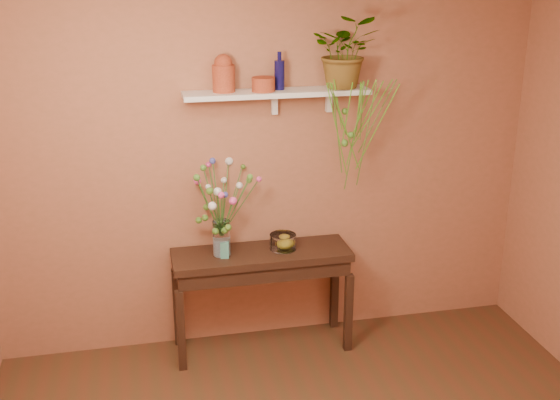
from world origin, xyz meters
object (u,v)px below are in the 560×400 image
at_px(spider_plant, 346,51).
at_px(glass_vase, 222,241).
at_px(glass_bowl, 283,242).
at_px(sideboard, 262,266).
at_px(terracotta_jug, 224,74).
at_px(bouquet, 219,194).
at_px(blue_bottle, 279,74).

xyz_separation_m(spider_plant, glass_vase, (-0.91, -0.10, -1.29)).
height_order(glass_vase, glass_bowl, glass_vase).
xyz_separation_m(sideboard, glass_vase, (-0.29, 0.00, 0.22)).
height_order(terracotta_jug, bouquet, terracotta_jug).
bearing_deg(glass_vase, terracotta_jug, 62.10).
distance_m(spider_plant, bouquet, 1.32).
distance_m(sideboard, terracotta_jug, 1.41).
xyz_separation_m(sideboard, blue_bottle, (0.16, 0.13, 1.37)).
bearing_deg(glass_bowl, blue_bottle, 89.97).
height_order(bouquet, glass_bowl, bouquet).
bearing_deg(blue_bottle, glass_bowl, -90.03).
xyz_separation_m(glass_vase, glass_bowl, (0.45, 0.01, -0.06)).
relative_size(sideboard, bouquet, 2.37).
distance_m(sideboard, glass_vase, 0.36).
xyz_separation_m(blue_bottle, glass_vase, (-0.45, -0.12, -1.15)).
distance_m(sideboard, blue_bottle, 1.39).
relative_size(sideboard, glass_vase, 4.97).
bearing_deg(glass_bowl, bouquet, -179.69).
bearing_deg(bouquet, sideboard, -1.35).
distance_m(glass_vase, glass_bowl, 0.45).
relative_size(spider_plant, glass_vase, 1.93).
distance_m(blue_bottle, glass_bowl, 1.21).
bearing_deg(sideboard, bouquet, 178.65).
bearing_deg(glass_vase, blue_bottle, 15.43).
relative_size(terracotta_jug, spider_plant, 0.51).
bearing_deg(glass_bowl, sideboard, -176.68).
xyz_separation_m(glass_vase, bouquet, (-0.01, 0.00, 0.35)).
relative_size(spider_plant, bouquet, 0.92).
bearing_deg(terracotta_jug, sideboard, -27.34).
bearing_deg(glass_vase, spider_plant, 6.11).
relative_size(blue_bottle, bouquet, 0.48).
distance_m(blue_bottle, bouquet, 0.93).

